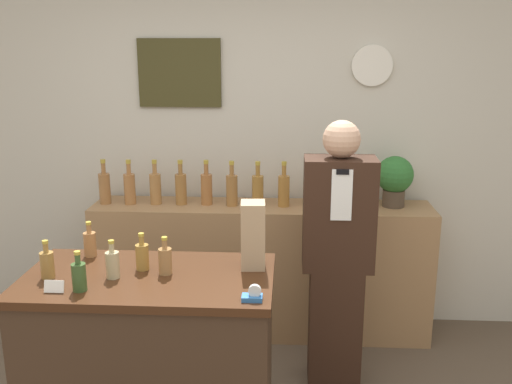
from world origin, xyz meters
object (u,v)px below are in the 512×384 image
object	(u,v)px
potted_plant	(395,178)
paper_bag	(253,235)
shopkeeper	(337,258)
tape_dispenser	(253,295)

from	to	relation	value
potted_plant	paper_bag	world-z (taller)	same
potted_plant	paper_bag	size ratio (longest dim) A/B	1.06
shopkeeper	tape_dispenser	xyz separation A→B (m)	(-0.44, -0.93, 0.18)
paper_bag	tape_dispenser	world-z (taller)	paper_bag
shopkeeper	potted_plant	bearing A→B (deg)	56.76
shopkeeper	potted_plant	size ratio (longest dim) A/B	4.64
potted_plant	tape_dispenser	bearing A→B (deg)	-118.76
potted_plant	tape_dispenser	distance (m)	1.82
potted_plant	shopkeeper	bearing A→B (deg)	-123.24
shopkeeper	tape_dispenser	bearing A→B (deg)	-115.34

